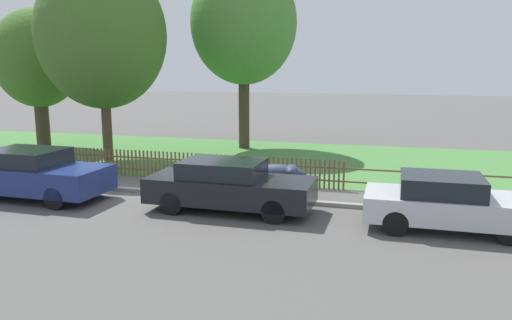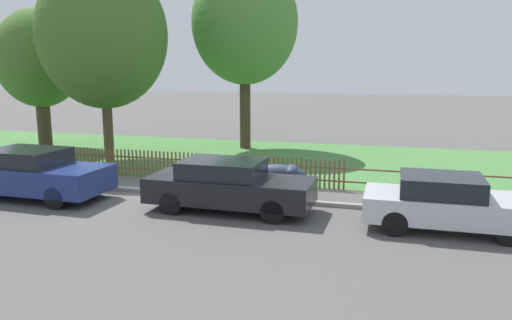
# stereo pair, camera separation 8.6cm
# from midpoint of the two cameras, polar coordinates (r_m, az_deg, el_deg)

# --- Properties ---
(ground_plane) EXTENTS (120.00, 120.00, 0.00)m
(ground_plane) POSITION_cam_midpoint_polar(r_m,az_deg,el_deg) (16.02, -12.84, -3.71)
(ground_plane) COLOR #565451
(kerb_stone) EXTENTS (43.42, 0.20, 0.12)m
(kerb_stone) POSITION_cam_midpoint_polar(r_m,az_deg,el_deg) (16.09, -12.68, -3.42)
(kerb_stone) COLOR gray
(kerb_stone) RESTS_ON ground
(grass_strip) EXTENTS (43.42, 9.48, 0.01)m
(grass_strip) POSITION_cam_midpoint_polar(r_m,az_deg,el_deg) (22.14, -4.39, 0.48)
(grass_strip) COLOR #477F3D
(grass_strip) RESTS_ON ground
(park_fence) EXTENTS (43.42, 0.05, 0.97)m
(park_fence) POSITION_cam_midpoint_polar(r_m,az_deg,el_deg) (17.77, -9.64, -0.59)
(park_fence) COLOR brown
(park_fence) RESTS_ON ground
(parked_car_black_saloon) EXTENTS (4.54, 1.99, 1.48)m
(parked_car_black_saloon) POSITION_cam_midpoint_polar(r_m,az_deg,el_deg) (16.33, -24.03, -1.38)
(parked_car_black_saloon) COLOR navy
(parked_car_black_saloon) RESTS_ON ground
(parked_car_navy_estate) EXTENTS (4.54, 1.80, 1.40)m
(parked_car_navy_estate) POSITION_cam_midpoint_polar(r_m,az_deg,el_deg) (13.60, -2.99, -2.90)
(parked_car_navy_estate) COLOR black
(parked_car_navy_estate) RESTS_ON ground
(parked_car_red_compact) EXTENTS (3.96, 1.77, 1.34)m
(parked_car_red_compact) POSITION_cam_midpoint_polar(r_m,az_deg,el_deg) (12.87, 21.12, -4.56)
(parked_car_red_compact) COLOR #BCBCC1
(parked_car_red_compact) RESTS_ON ground
(covered_motorcycle) EXTENTS (1.90, 0.87, 1.00)m
(covered_motorcycle) POSITION_cam_midpoint_polar(r_m,az_deg,el_deg) (15.11, 2.86, -1.92)
(covered_motorcycle) COLOR black
(covered_motorcycle) RESTS_ON ground
(tree_nearest_kerb) EXTENTS (4.03, 4.03, 6.60)m
(tree_nearest_kerb) POSITION_cam_midpoint_polar(r_m,az_deg,el_deg) (26.18, -23.46, 10.53)
(tree_nearest_kerb) COLOR #473828
(tree_nearest_kerb) RESTS_ON ground
(tree_behind_motorcycle) EXTENTS (5.16, 5.16, 8.13)m
(tree_behind_motorcycle) POSITION_cam_midpoint_polar(r_m,az_deg,el_deg) (21.56, -16.98, 13.51)
(tree_behind_motorcycle) COLOR brown
(tree_behind_motorcycle) RESTS_ON ground
(tree_mid_park) EXTENTS (4.95, 4.95, 8.74)m
(tree_mid_park) POSITION_cam_midpoint_polar(r_m,az_deg,el_deg) (24.03, -1.18, 15.32)
(tree_mid_park) COLOR #473828
(tree_mid_park) RESTS_ON ground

